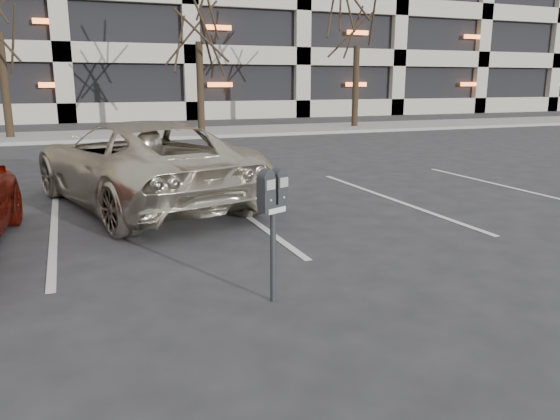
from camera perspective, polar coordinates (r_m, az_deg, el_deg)
The scene contains 5 objects.
ground at distance 6.29m, azimuth -9.92°, elevation -5.93°, with size 140.00×140.00×0.00m, color #28282B.
sidewalk at distance 21.96m, azimuth -18.46°, elevation 7.38°, with size 80.00×4.00×0.12m, color gray.
stall_lines at distance 8.40m, azimuth -22.55°, elevation -1.84°, with size 16.90×5.20×0.00m.
parking_meter at distance 5.00m, azimuth -0.74°, elevation 0.71°, with size 0.34×0.24×1.25m.
suv_silver at distance 9.52m, azimuth -14.48°, elevation 4.79°, with size 3.62×5.58×1.43m.
Camera 1 is at (-1.12, -5.84, 2.04)m, focal length 35.00 mm.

